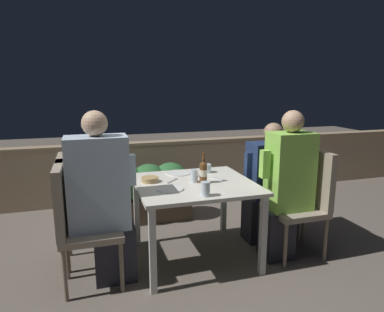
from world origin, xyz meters
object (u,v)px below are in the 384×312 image
(person_green_blouse, at_px, (286,185))
(person_navy_jumper, at_px, (268,183))
(chair_left_near, at_px, (75,216))
(person_blue_shirt, at_px, (103,199))
(beer_bottle, at_px, (203,171))
(chair_right_far, at_px, (287,183))
(chair_left_far, at_px, (76,203))
(chair_right_near, at_px, (306,194))

(person_green_blouse, xyz_separation_m, person_navy_jumper, (0.03, 0.37, -0.08))
(chair_left_near, bearing_deg, person_blue_shirt, -0.00)
(person_blue_shirt, distance_m, beer_bottle, 0.86)
(chair_left_near, distance_m, chair_right_far, 2.05)
(person_navy_jumper, bearing_deg, person_blue_shirt, -168.93)
(chair_left_far, bearing_deg, person_blue_shirt, -55.09)
(chair_left_far, bearing_deg, beer_bottle, -10.94)
(person_blue_shirt, bearing_deg, person_green_blouse, -2.08)
(chair_left_far, relative_size, person_navy_jumper, 0.82)
(chair_left_near, xyz_separation_m, chair_left_far, (-0.00, 0.30, 0.00))
(chair_left_near, xyz_separation_m, chair_right_far, (2.02, 0.31, 0.00))
(chair_right_near, bearing_deg, person_green_blouse, 180.00)
(chair_left_near, bearing_deg, beer_bottle, 5.33)
(chair_left_far, xyz_separation_m, person_green_blouse, (1.78, -0.36, 0.11))
(chair_left_near, bearing_deg, person_green_blouse, -1.84)
(chair_left_near, relative_size, beer_bottle, 3.62)
(chair_right_far, relative_size, beer_bottle, 3.62)
(chair_right_far, height_order, beer_bottle, beer_bottle)
(chair_left_near, distance_m, chair_left_far, 0.30)
(person_green_blouse, relative_size, chair_right_far, 1.37)
(chair_left_far, xyz_separation_m, chair_right_far, (2.02, 0.01, 0.00))
(person_blue_shirt, xyz_separation_m, beer_bottle, (0.85, 0.10, 0.13))
(chair_left_far, distance_m, chair_right_far, 2.02)
(chair_right_far, height_order, person_navy_jumper, person_navy_jumper)
(person_green_blouse, bearing_deg, person_blue_shirt, 177.92)
(chair_left_near, distance_m, person_blue_shirt, 0.24)
(chair_left_far, bearing_deg, chair_right_near, -10.26)
(person_blue_shirt, distance_m, chair_left_far, 0.39)
(person_blue_shirt, distance_m, person_green_blouse, 1.57)
(person_navy_jumper, relative_size, beer_bottle, 4.41)
(chair_left_far, distance_m, chair_right_near, 2.02)
(person_blue_shirt, distance_m, person_navy_jumper, 1.63)
(chair_left_near, xyz_separation_m, person_navy_jumper, (1.81, 0.31, 0.02))
(chair_left_far, xyz_separation_m, chair_right_near, (1.99, -0.36, 0.00))
(beer_bottle, bearing_deg, person_blue_shirt, -173.35)
(chair_right_near, bearing_deg, chair_right_far, 84.58)
(beer_bottle, bearing_deg, chair_left_far, 169.06)
(chair_left_near, height_order, beer_bottle, beer_bottle)
(chair_left_far, distance_m, person_navy_jumper, 1.81)
(person_blue_shirt, bearing_deg, beer_bottle, 6.65)
(chair_left_near, distance_m, beer_bottle, 1.09)
(person_green_blouse, xyz_separation_m, beer_bottle, (-0.72, 0.16, 0.14))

